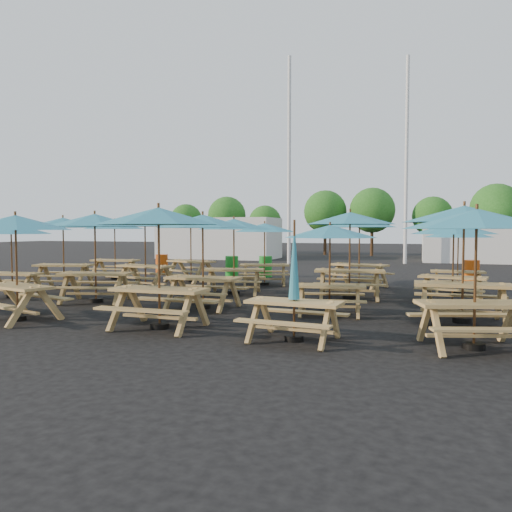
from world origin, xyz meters
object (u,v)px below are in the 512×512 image
(waste_bin_0, at_px, (162,264))
(picnic_unit_15, at_px, (360,226))
(picnic_unit_3, at_px, (115,227))
(waste_bin_2, at_px, (266,266))
(picnic_unit_8, at_px, (159,222))
(picnic_unit_10, at_px, (234,228))
(picnic_unit_2, at_px, (63,226))
(picnic_unit_11, at_px, (265,230))
(picnic_unit_16, at_px, (477,225))
(picnic_unit_4, at_px, (16,227))
(waste_bin_3, at_px, (472,272))
(waste_bin_1, at_px, (232,266))
(picnic_unit_12, at_px, (294,292))
(picnic_unit_19, at_px, (458,236))
(picnic_unit_7, at_px, (191,226))
(picnic_unit_9, at_px, (203,226))
(picnic_unit_17, at_px, (464,219))
(picnic_unit_1, at_px, (11,232))
(picnic_unit_5, at_px, (95,224))
(picnic_unit_14, at_px, (350,222))
(picnic_unit_6, at_px, (145,225))
(picnic_unit_13, at_px, (330,235))
(picnic_unit_18, at_px, (454,232))

(waste_bin_0, bearing_deg, picnic_unit_15, -16.69)
(picnic_unit_15, bearing_deg, picnic_unit_3, -159.98)
(picnic_unit_3, distance_m, waste_bin_2, 6.34)
(picnic_unit_8, height_order, picnic_unit_10, picnic_unit_8)
(picnic_unit_2, height_order, picnic_unit_11, picnic_unit_2)
(picnic_unit_8, height_order, picnic_unit_16, picnic_unit_8)
(picnic_unit_4, relative_size, waste_bin_3, 3.37)
(waste_bin_1, bearing_deg, picnic_unit_12, -64.20)
(waste_bin_1, bearing_deg, picnic_unit_19, -17.63)
(picnic_unit_7, bearing_deg, picnic_unit_3, -159.65)
(picnic_unit_4, xyz_separation_m, picnic_unit_9, (3.17, 2.79, 0.05))
(picnic_unit_2, xyz_separation_m, picnic_unit_11, (6.26, 2.94, -0.16))
(picnic_unit_12, xyz_separation_m, waste_bin_2, (-3.98, 11.45, -0.45))
(picnic_unit_3, relative_size, picnic_unit_17, 1.00)
(picnic_unit_1, height_order, waste_bin_3, picnic_unit_1)
(picnic_unit_10, bearing_deg, picnic_unit_2, 170.39)
(picnic_unit_5, distance_m, picnic_unit_15, 8.62)
(picnic_unit_14, relative_size, picnic_unit_17, 1.10)
(picnic_unit_11, bearing_deg, picnic_unit_19, -17.75)
(waste_bin_1, bearing_deg, picnic_unit_6, -101.37)
(picnic_unit_3, xyz_separation_m, picnic_unit_8, (6.58, -8.34, 0.07))
(picnic_unit_16, height_order, waste_bin_2, picnic_unit_16)
(picnic_unit_5, distance_m, waste_bin_2, 8.94)
(picnic_unit_6, height_order, picnic_unit_19, picnic_unit_6)
(picnic_unit_8, xyz_separation_m, picnic_unit_15, (3.02, 8.42, -0.02))
(picnic_unit_16, distance_m, picnic_unit_19, 8.02)
(picnic_unit_1, xyz_separation_m, picnic_unit_13, (9.29, -0.10, -0.06))
(picnic_unit_12, bearing_deg, picnic_unit_3, 143.25)
(picnic_unit_3, relative_size, picnic_unit_18, 0.97)
(picnic_unit_1, bearing_deg, picnic_unit_14, 12.37)
(picnic_unit_8, xyz_separation_m, picnic_unit_13, (2.97, 2.65, -0.29))
(picnic_unit_12, bearing_deg, picnic_unit_6, 143.37)
(picnic_unit_4, xyz_separation_m, picnic_unit_5, (-0.05, 2.86, 0.10))
(picnic_unit_4, distance_m, waste_bin_3, 15.08)
(picnic_unit_17, bearing_deg, picnic_unit_6, 162.48)
(picnic_unit_17, bearing_deg, picnic_unit_16, -90.18)
(picnic_unit_5, xyz_separation_m, picnic_unit_10, (2.98, 2.80, -0.09))
(picnic_unit_14, height_order, waste_bin_3, picnic_unit_14)
(picnic_unit_5, relative_size, picnic_unit_16, 1.02)
(picnic_unit_14, xyz_separation_m, picnic_unit_18, (2.76, -0.01, -0.28))
(picnic_unit_11, height_order, picnic_unit_13, picnic_unit_11)
(picnic_unit_10, distance_m, picnic_unit_13, 4.48)
(picnic_unit_17, bearing_deg, picnic_unit_5, 179.34)
(picnic_unit_12, xyz_separation_m, waste_bin_1, (-5.36, 11.08, -0.45))
(picnic_unit_1, height_order, picnic_unit_12, picnic_unit_1)
(picnic_unit_3, height_order, picnic_unit_16, picnic_unit_3)
(picnic_unit_14, distance_m, picnic_unit_17, 4.06)
(picnic_unit_9, distance_m, waste_bin_1, 8.66)
(picnic_unit_4, distance_m, picnic_unit_12, 6.33)
(picnic_unit_5, bearing_deg, picnic_unit_4, -103.37)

